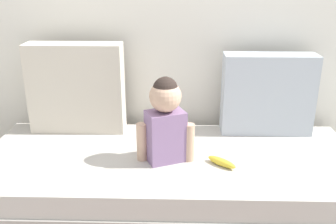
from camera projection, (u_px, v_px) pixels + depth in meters
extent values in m
plane|color=#B2ADA3|center=(170.00, 211.00, 2.18)|extent=(12.00, 12.00, 0.00)
cube|color=silver|center=(173.00, 6.00, 2.33)|extent=(5.31, 0.10, 2.21)
cube|color=#9C978F|center=(170.00, 193.00, 2.14)|extent=(2.11, 0.88, 0.25)
cube|color=#B7B2A8|center=(170.00, 165.00, 2.08)|extent=(2.05, 0.86, 0.12)
cube|color=beige|center=(76.00, 88.00, 2.30)|extent=(0.57, 0.16, 0.55)
cube|color=#B2BCC6|center=(268.00, 94.00, 2.27)|extent=(0.55, 0.16, 0.49)
cube|color=gray|center=(165.00, 136.00, 1.96)|extent=(0.23, 0.20, 0.27)
sphere|color=tan|center=(165.00, 96.00, 1.88)|extent=(0.16, 0.16, 0.16)
sphere|color=#2D231E|center=(165.00, 89.00, 1.87)|extent=(0.13, 0.13, 0.13)
cylinder|color=tan|center=(142.00, 142.00, 1.97)|extent=(0.06, 0.06, 0.20)
cylinder|color=tan|center=(189.00, 142.00, 1.96)|extent=(0.06, 0.06, 0.20)
ellipsoid|color=yellow|center=(222.00, 162.00, 1.94)|extent=(0.16, 0.15, 0.04)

